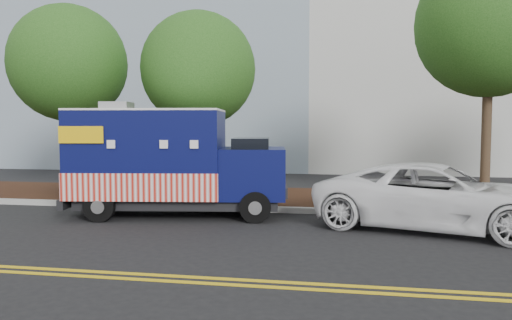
# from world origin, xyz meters

# --- Properties ---
(ground) EXTENTS (120.00, 120.00, 0.00)m
(ground) POSITION_xyz_m (0.00, 0.00, 0.00)
(ground) COLOR black
(ground) RESTS_ON ground
(curb) EXTENTS (120.00, 0.18, 0.15)m
(curb) POSITION_xyz_m (0.00, 1.40, 0.07)
(curb) COLOR #9E9E99
(curb) RESTS_ON ground
(mulch_strip) EXTENTS (120.00, 4.00, 0.15)m
(mulch_strip) POSITION_xyz_m (0.00, 3.50, 0.07)
(mulch_strip) COLOR black
(mulch_strip) RESTS_ON ground
(centerline_near) EXTENTS (120.00, 0.10, 0.01)m
(centerline_near) POSITION_xyz_m (0.00, -4.45, 0.01)
(centerline_near) COLOR gold
(centerline_near) RESTS_ON ground
(centerline_far) EXTENTS (120.00, 0.10, 0.01)m
(centerline_far) POSITION_xyz_m (0.00, -4.70, 0.01)
(centerline_far) COLOR gold
(centerline_far) RESTS_ON ground
(tree_a) EXTENTS (3.84, 3.84, 6.28)m
(tree_a) POSITION_xyz_m (-5.35, 3.73, 4.35)
(tree_a) COLOR #38281C
(tree_a) RESTS_ON ground
(tree_b) EXTENTS (3.63, 3.63, 5.90)m
(tree_b) POSITION_xyz_m (-0.89, 3.74, 4.07)
(tree_b) COLOR #38281C
(tree_b) RESTS_ON ground
(tree_c) EXTENTS (3.96, 3.96, 7.03)m
(tree_c) POSITION_xyz_m (7.53, 3.01, 5.03)
(tree_c) COLOR #38281C
(tree_c) RESTS_ON ground
(sign_post) EXTENTS (0.06, 0.06, 2.40)m
(sign_post) POSITION_xyz_m (-1.16, 1.95, 1.20)
(sign_post) COLOR #473828
(sign_post) RESTS_ON ground
(food_truck) EXTENTS (5.73, 2.79, 2.90)m
(food_truck) POSITION_xyz_m (-0.74, 0.49, 1.31)
(food_truck) COLOR black
(food_truck) RESTS_ON ground
(white_car) EXTENTS (5.77, 3.87, 1.47)m
(white_car) POSITION_xyz_m (5.72, -0.12, 0.73)
(white_car) COLOR white
(white_car) RESTS_ON ground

